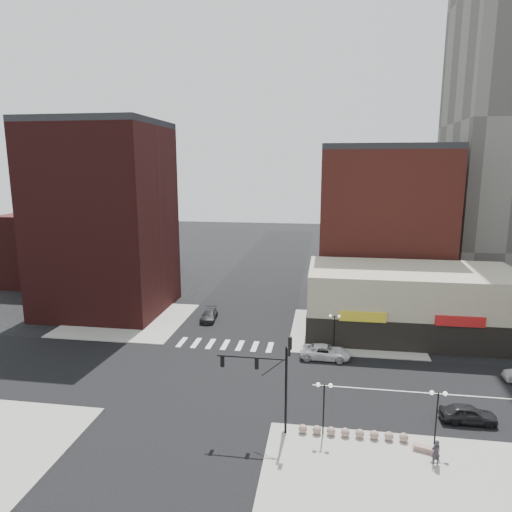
# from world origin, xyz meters

# --- Properties ---
(ground) EXTENTS (240.00, 240.00, 0.00)m
(ground) POSITION_xyz_m (0.00, 0.00, 0.00)
(ground) COLOR black
(ground) RESTS_ON ground
(road_ew) EXTENTS (200.00, 14.00, 0.02)m
(road_ew) POSITION_xyz_m (0.00, 0.00, 0.01)
(road_ew) COLOR black
(road_ew) RESTS_ON ground
(road_ns) EXTENTS (14.00, 200.00, 0.02)m
(road_ns) POSITION_xyz_m (0.00, 0.00, 0.01)
(road_ns) COLOR black
(road_ns) RESTS_ON ground
(sidewalk_nw) EXTENTS (15.00, 15.00, 0.12)m
(sidewalk_nw) POSITION_xyz_m (-14.50, 14.50, 0.06)
(sidewalk_nw) COLOR gray
(sidewalk_nw) RESTS_ON ground
(sidewalk_ne) EXTENTS (15.00, 15.00, 0.12)m
(sidewalk_ne) POSITION_xyz_m (14.50, 14.50, 0.06)
(sidewalk_ne) COLOR gray
(sidewalk_ne) RESTS_ON ground
(sidewalk_se) EXTENTS (18.00, 14.00, 0.12)m
(sidewalk_se) POSITION_xyz_m (16.00, -14.00, 0.06)
(sidewalk_se) COLOR gray
(sidewalk_se) RESTS_ON ground
(building_nw) EXTENTS (16.00, 15.00, 25.00)m
(building_nw) POSITION_xyz_m (-19.00, 18.50, 12.50)
(building_nw) COLOR #391312
(building_nw) RESTS_ON ground
(building_nw_low) EXTENTS (20.00, 18.00, 12.00)m
(building_nw_low) POSITION_xyz_m (-32.00, 34.00, 6.00)
(building_nw_low) COLOR #391312
(building_nw_low) RESTS_ON ground
(building_ne_midrise) EXTENTS (18.00, 15.00, 22.00)m
(building_ne_midrise) POSITION_xyz_m (19.00, 29.50, 11.00)
(building_ne_midrise) COLOR maroon
(building_ne_midrise) RESTS_ON ground
(building_ne_row) EXTENTS (24.20, 12.20, 8.00)m
(building_ne_row) POSITION_xyz_m (21.00, 15.00, 3.30)
(building_ne_row) COLOR #B5AE90
(building_ne_row) RESTS_ON ground
(traffic_signal) EXTENTS (5.59, 3.09, 7.77)m
(traffic_signal) POSITION_xyz_m (7.24, -7.83, 4.96)
(traffic_signal) COLOR black
(traffic_signal) RESTS_ON ground
(street_lamp_se_a) EXTENTS (1.22, 0.32, 4.16)m
(street_lamp_se_a) POSITION_xyz_m (11.00, -8.00, 3.29)
(street_lamp_se_a) COLOR black
(street_lamp_se_a) RESTS_ON sidewalk_se
(street_lamp_se_b) EXTENTS (1.22, 0.32, 4.16)m
(street_lamp_se_b) POSITION_xyz_m (19.00, -8.00, 3.29)
(street_lamp_se_b) COLOR black
(street_lamp_se_b) RESTS_ON sidewalk_se
(street_lamp_ne) EXTENTS (1.22, 0.32, 4.16)m
(street_lamp_ne) POSITION_xyz_m (12.00, 8.00, 3.29)
(street_lamp_ne) COLOR black
(street_lamp_ne) RESTS_ON sidewalk_ne
(bollard_row) EXTENTS (8.00, 0.65, 0.65)m
(bollard_row) POSITION_xyz_m (13.17, -8.00, 0.45)
(bollard_row) COLOR gray
(bollard_row) RESTS_ON sidewalk_se
(white_suv) EXTENTS (5.28, 2.50, 1.46)m
(white_suv) POSITION_xyz_m (11.10, 6.15, 0.73)
(white_suv) COLOR white
(white_suv) RESTS_ON ground
(dark_sedan_east) EXTENTS (4.29, 1.75, 1.46)m
(dark_sedan_east) POSITION_xyz_m (22.30, -4.41, 0.73)
(dark_sedan_east) COLOR black
(dark_sedan_east) RESTS_ON ground
(dark_sedan_north) EXTENTS (2.20, 4.71, 1.33)m
(dark_sedan_north) POSITION_xyz_m (-4.01, 16.11, 0.67)
(dark_sedan_north) COLOR black
(dark_sedan_north) RESTS_ON ground
(pedestrian) EXTENTS (0.76, 0.62, 1.78)m
(pedestrian) POSITION_xyz_m (18.52, -10.36, 1.01)
(pedestrian) COLOR #2B272C
(pedestrian) RESTS_ON sidewalk_se
(stone_bench) EXTENTS (1.71, 0.96, 0.38)m
(stone_bench) POSITION_xyz_m (18.14, -9.00, 0.32)
(stone_bench) COLOR #9D756C
(stone_bench) RESTS_ON sidewalk_se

